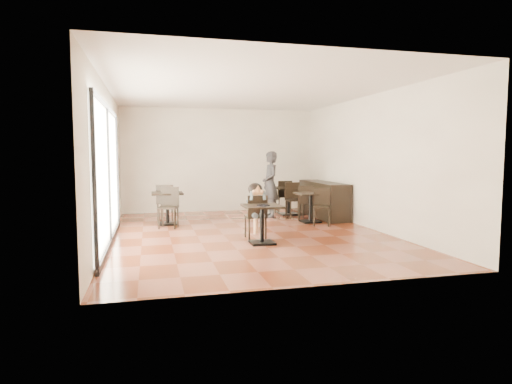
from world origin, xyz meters
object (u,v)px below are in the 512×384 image
object	(u,v)px
cafe_table_mid	(310,208)
chair_left_a	(167,203)
chair_mid_a	(306,202)
chair_mid_b	(322,207)
child	(255,211)
adult_patron	(270,184)
chair_left_b	(168,208)
chair_back_a	(283,196)
child_chair	(255,217)
cafe_table_back	(288,201)
chair_back_b	(295,200)
cafe_table_left	(167,208)
child_table	(262,224)

from	to	relation	value
cafe_table_mid	chair_left_a	bearing A→B (deg)	163.02
chair_mid_a	chair_mid_b	distance (m)	1.10
cafe_table_mid	chair_mid_a	bearing A→B (deg)	80.63
cafe_table_mid	chair_mid_a	size ratio (longest dim) A/B	0.83
child	adult_patron	distance (m)	3.19
chair_left_a	chair_left_b	bearing A→B (deg)	105.27
child	chair_back_a	distance (m)	4.21
child_chair	chair_left_b	world-z (taller)	chair_left_b
child_chair	cafe_table_back	world-z (taller)	child_chair
chair_left_b	cafe_table_mid	bearing A→B (deg)	14.96
child	chair_mid_b	bearing A→B (deg)	30.82
cafe_table_back	chair_left_b	world-z (taller)	chair_left_b
chair_mid_b	chair_back_a	bearing A→B (deg)	117.63
child	chair_back_b	bearing A→B (deg)	56.03
cafe_table_left	chair_mid_b	world-z (taller)	chair_mid_b
cafe_table_mid	chair_mid_b	bearing A→B (deg)	-80.63
chair_mid_b	chair_back_a	distance (m)	2.60
child_table	cafe_table_mid	xyz separation A→B (m)	(1.92, 2.30, -0.00)
chair_mid_a	chair_left_a	world-z (taller)	chair_left_a
chair_left_b	cafe_table_back	bearing A→B (deg)	37.76
cafe_table_left	chair_mid_a	bearing A→B (deg)	-0.30
adult_patron	child_chair	bearing A→B (deg)	-23.30
chair_mid_b	chair_back_a	world-z (taller)	chair_back_a
child_table	chair_back_a	distance (m)	4.71
child_chair	cafe_table_back	size ratio (longest dim) A/B	1.15
chair_back_b	chair_left_a	bearing A→B (deg)	175.46
chair_mid_b	chair_back_b	world-z (taller)	chair_back_b
adult_patron	chair_left_a	distance (m)	2.94
cafe_table_left	chair_left_a	world-z (taller)	chair_left_a
chair_left_b	chair_left_a	bearing A→B (deg)	105.27
chair_back_a	chair_back_b	size ratio (longest dim) A/B	1.00
chair_mid_b	chair_left_b	bearing A→B (deg)	-165.36
adult_patron	chair_left_b	world-z (taller)	adult_patron
chair_back_a	chair_mid_a	bearing A→B (deg)	95.87
cafe_table_mid	chair_back_a	world-z (taller)	chair_back_a
child_chair	cafe_table_mid	bearing A→B (deg)	-137.68
cafe_table_left	chair_back_b	bearing A→B (deg)	5.99
chair_mid_b	chair_back_a	size ratio (longest dim) A/B	0.95
cafe_table_left	chair_left_b	world-z (taller)	chair_left_b
adult_patron	chair_back_a	distance (m)	1.16
adult_patron	chair_back_a	xyz separation A→B (m)	(0.65, 0.85, -0.44)
cafe_table_left	chair_left_b	distance (m)	0.56
cafe_table_left	chair_back_b	xyz separation A→B (m)	(3.56, 0.37, 0.08)
cafe_table_back	chair_back_b	world-z (taller)	chair_back_b
cafe_table_left	cafe_table_back	size ratio (longest dim) A/B	1.00
child_chair	chair_back_a	size ratio (longest dim) A/B	0.95
chair_left_b	chair_back_b	size ratio (longest dim) A/B	1.00
child_table	child	bearing A→B (deg)	90.00
cafe_table_mid	child	bearing A→B (deg)	-137.68
cafe_table_left	chair_left_a	size ratio (longest dim) A/B	0.83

